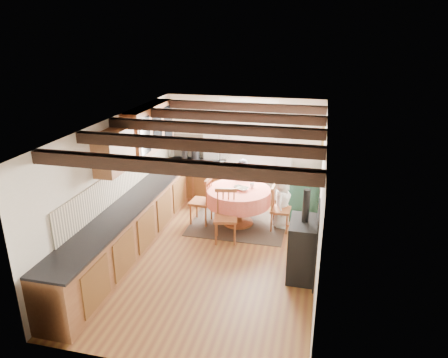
% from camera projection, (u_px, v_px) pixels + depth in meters
% --- Properties ---
extents(floor, '(3.60, 5.50, 0.00)m').
position_uv_depth(floor, '(214.00, 253.00, 7.52)').
color(floor, olive).
rests_on(floor, ground).
extents(ceiling, '(3.60, 5.50, 0.00)m').
position_uv_depth(ceiling, '(213.00, 123.00, 6.69)').
color(ceiling, white).
rests_on(ceiling, ground).
extents(wall_back, '(3.60, 0.00, 2.40)m').
position_uv_depth(wall_back, '(243.00, 149.00, 9.61)').
color(wall_back, silver).
rests_on(wall_back, ground).
extents(wall_front, '(3.60, 0.00, 2.40)m').
position_uv_depth(wall_front, '(150.00, 282.00, 4.59)').
color(wall_front, silver).
rests_on(wall_front, ground).
extents(wall_left, '(0.00, 5.50, 2.40)m').
position_uv_depth(wall_left, '(117.00, 183.00, 7.49)').
color(wall_left, silver).
rests_on(wall_left, ground).
extents(wall_right, '(0.00, 5.50, 2.40)m').
position_uv_depth(wall_right, '(321.00, 202.00, 6.71)').
color(wall_right, silver).
rests_on(wall_right, ground).
extents(beam_a, '(3.60, 0.16, 0.16)m').
position_uv_depth(beam_a, '(169.00, 166.00, 4.89)').
color(beam_a, black).
rests_on(beam_a, ceiling).
extents(beam_b, '(3.60, 0.16, 0.16)m').
position_uv_depth(beam_b, '(194.00, 144.00, 5.81)').
color(beam_b, black).
rests_on(beam_b, ceiling).
extents(beam_c, '(3.60, 0.16, 0.16)m').
position_uv_depth(beam_c, '(213.00, 128.00, 6.72)').
color(beam_c, black).
rests_on(beam_c, ceiling).
extents(beam_d, '(3.60, 0.16, 0.16)m').
position_uv_depth(beam_d, '(227.00, 116.00, 7.63)').
color(beam_d, black).
rests_on(beam_d, ceiling).
extents(beam_e, '(3.60, 0.16, 0.16)m').
position_uv_depth(beam_e, '(237.00, 107.00, 8.55)').
color(beam_e, black).
rests_on(beam_e, ceiling).
extents(splash_left, '(0.02, 4.50, 0.55)m').
position_uv_depth(splash_left, '(125.00, 178.00, 7.76)').
color(splash_left, beige).
rests_on(splash_left, wall_left).
extents(splash_back, '(1.40, 0.02, 0.55)m').
position_uv_depth(splash_back, '(202.00, 146.00, 9.81)').
color(splash_back, beige).
rests_on(splash_back, wall_back).
extents(base_cabinet_left, '(0.60, 5.30, 0.88)m').
position_uv_depth(base_cabinet_left, '(135.00, 223.00, 7.69)').
color(base_cabinet_left, brown).
rests_on(base_cabinet_left, floor).
extents(base_cabinet_back, '(1.30, 0.60, 0.88)m').
position_uv_depth(base_cabinet_back, '(197.00, 180.00, 9.83)').
color(base_cabinet_back, brown).
rests_on(base_cabinet_back, floor).
extents(worktop_left, '(0.64, 5.30, 0.04)m').
position_uv_depth(worktop_left, '(135.00, 200.00, 7.53)').
color(worktop_left, black).
rests_on(worktop_left, base_cabinet_left).
extents(worktop_back, '(1.30, 0.64, 0.04)m').
position_uv_depth(worktop_back, '(196.00, 162.00, 9.65)').
color(worktop_back, black).
rests_on(worktop_back, base_cabinet_back).
extents(wall_cabinet_glass, '(0.34, 1.80, 0.90)m').
position_uv_depth(wall_cabinet_glass, '(149.00, 128.00, 8.29)').
color(wall_cabinet_glass, brown).
rests_on(wall_cabinet_glass, wall_left).
extents(wall_cabinet_solid, '(0.34, 0.90, 0.70)m').
position_uv_depth(wall_cabinet_solid, '(114.00, 151.00, 6.94)').
color(wall_cabinet_solid, brown).
rests_on(wall_cabinet_solid, wall_left).
extents(window_frame, '(1.34, 0.03, 1.54)m').
position_uv_depth(window_frame, '(248.00, 132.00, 9.44)').
color(window_frame, white).
rests_on(window_frame, wall_back).
extents(window_pane, '(1.20, 0.01, 1.40)m').
position_uv_depth(window_pane, '(248.00, 132.00, 9.44)').
color(window_pane, white).
rests_on(window_pane, wall_back).
extents(curtain_left, '(0.35, 0.10, 2.10)m').
position_uv_depth(curtain_left, '(211.00, 152.00, 9.72)').
color(curtain_left, '#B0B3AC').
rests_on(curtain_left, wall_back).
extents(curtain_right, '(0.35, 0.10, 2.10)m').
position_uv_depth(curtain_right, '(284.00, 157.00, 9.35)').
color(curtain_right, '#B0B3AC').
rests_on(curtain_right, wall_back).
extents(curtain_rod, '(2.00, 0.03, 0.03)m').
position_uv_depth(curtain_rod, '(248.00, 107.00, 9.16)').
color(curtain_rod, black).
rests_on(curtain_rod, wall_back).
extents(wall_picture, '(0.04, 0.50, 0.60)m').
position_uv_depth(wall_picture, '(323.00, 137.00, 8.65)').
color(wall_picture, gold).
rests_on(wall_picture, wall_right).
extents(wall_plate, '(0.30, 0.02, 0.30)m').
position_uv_depth(wall_plate, '(290.00, 130.00, 9.19)').
color(wall_plate, silver).
rests_on(wall_plate, wall_back).
extents(rug, '(1.95, 1.51, 0.01)m').
position_uv_depth(rug, '(238.00, 224.00, 8.62)').
color(rug, '#3C312A').
rests_on(rug, floor).
extents(dining_table, '(1.30, 1.30, 0.79)m').
position_uv_depth(dining_table, '(238.00, 207.00, 8.48)').
color(dining_table, '#ED847D').
rests_on(dining_table, floor).
extents(chair_near, '(0.52, 0.53, 1.01)m').
position_uv_depth(chair_near, '(226.00, 217.00, 7.79)').
color(chair_near, brown).
rests_on(chair_near, floor).
extents(chair_left, '(0.49, 0.47, 1.01)m').
position_uv_depth(chair_left, '(201.00, 200.00, 8.54)').
color(chair_left, brown).
rests_on(chair_left, floor).
extents(chair_right, '(0.43, 0.41, 0.94)m').
position_uv_depth(chair_right, '(281.00, 208.00, 8.25)').
color(chair_right, brown).
rests_on(chair_right, floor).
extents(aga_range, '(0.64, 0.99, 0.91)m').
position_uv_depth(aga_range, '(304.00, 194.00, 8.97)').
color(aga_range, '#224738').
rests_on(aga_range, floor).
extents(cast_iron_stove, '(0.45, 0.76, 1.52)m').
position_uv_depth(cast_iron_stove, '(304.00, 234.00, 6.61)').
color(cast_iron_stove, black).
rests_on(cast_iron_stove, floor).
extents(child_far, '(0.45, 0.31, 1.21)m').
position_uv_depth(child_far, '(242.00, 185.00, 9.08)').
color(child_far, '#42434F').
rests_on(child_far, floor).
extents(child_right, '(0.42, 0.57, 1.08)m').
position_uv_depth(child_right, '(282.00, 202.00, 8.36)').
color(child_right, white).
rests_on(child_right, floor).
extents(bowl_a, '(0.28, 0.28, 0.05)m').
position_uv_depth(bowl_a, '(243.00, 189.00, 8.28)').
color(bowl_a, silver).
rests_on(bowl_a, dining_table).
extents(bowl_b, '(0.21, 0.21, 0.06)m').
position_uv_depth(bowl_b, '(238.00, 188.00, 8.35)').
color(bowl_b, silver).
rests_on(bowl_b, dining_table).
extents(cup, '(0.13, 0.13, 0.09)m').
position_uv_depth(cup, '(252.00, 185.00, 8.42)').
color(cup, silver).
rests_on(cup, dining_table).
extents(canister_tall, '(0.15, 0.15, 0.26)m').
position_uv_depth(canister_tall, '(185.00, 154.00, 9.75)').
color(canister_tall, '#262628').
rests_on(canister_tall, worktop_back).
extents(canister_wide, '(0.19, 0.19, 0.21)m').
position_uv_depth(canister_wide, '(196.00, 155.00, 9.74)').
color(canister_wide, '#262628').
rests_on(canister_wide, worktop_back).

